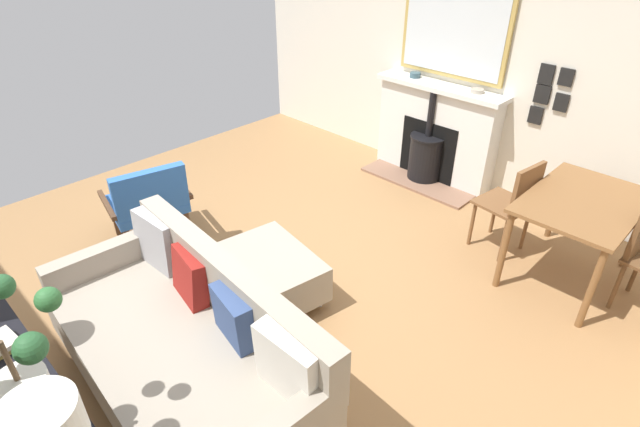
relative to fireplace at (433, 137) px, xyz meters
name	(u,v)px	position (x,y,z in m)	size (l,w,h in m)	color
ground_plane	(255,285)	(2.57, 0.07, -0.47)	(5.58, 5.54, 0.01)	olive
wall_left	(463,48)	(-0.22, 0.07, 0.92)	(0.12, 5.54, 2.77)	silver
fireplace	(433,137)	(0.00, 0.00, 0.00)	(0.59, 1.43, 1.04)	brown
mirror_over_mantel	(455,28)	(-0.13, 0.00, 1.11)	(0.04, 1.18, 0.96)	tan
mantel_bowl_near	(415,75)	(-0.04, -0.34, 0.60)	(0.12, 0.12, 0.05)	#334C56
mantel_bowl_far	(477,91)	(-0.04, 0.39, 0.60)	(0.13, 0.13, 0.04)	#9E9384
sofa	(186,344)	(3.46, 0.55, -0.12)	(1.04, 2.04, 0.82)	#B2B2B7
ottoman	(272,271)	(2.56, 0.28, -0.23)	(0.68, 0.87, 0.38)	#B2B2B7
armchair_accent	(148,200)	(2.83, -1.01, -0.02)	(0.78, 0.70, 0.80)	#4C3321
console_table	(18,398)	(4.32, 0.55, 0.17)	(0.35, 1.75, 0.72)	black
potted_plant	(1,362)	(4.32, 0.72, 0.55)	(0.55, 0.41, 0.59)	silver
dining_table	(582,211)	(0.74, 1.78, 0.16)	(1.09, 0.75, 0.72)	brown
dining_chair_near_fireplace	(514,201)	(0.75, 1.27, 0.04)	(0.45, 0.45, 0.86)	brown
photo_gallery_row	(549,93)	(-0.14, 1.03, 0.70)	(0.02, 0.32, 0.55)	black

